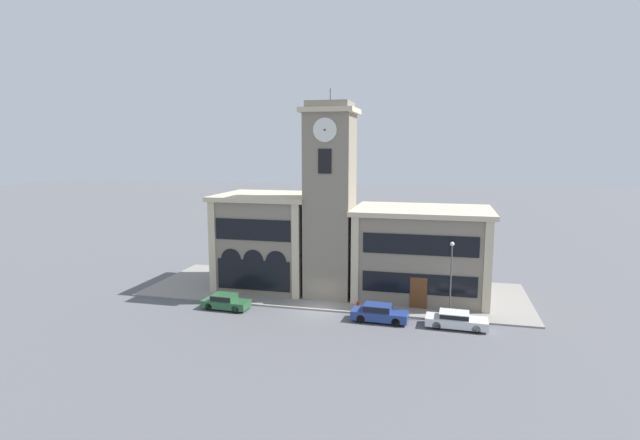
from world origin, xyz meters
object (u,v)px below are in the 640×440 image
(parked_car_near, at_px, (225,301))
(fire_hydrant, at_px, (357,306))
(parked_car_mid, at_px, (379,313))
(parked_car_far, at_px, (456,320))
(street_lamp, at_px, (451,269))

(parked_car_near, bearing_deg, fire_hydrant, 11.87)
(parked_car_mid, xyz_separation_m, fire_hydrant, (-2.12, 1.93, -0.20))
(parked_car_far, distance_m, street_lamp, 4.13)
(parked_car_near, bearing_deg, parked_car_mid, 2.50)
(parked_car_near, xyz_separation_m, parked_car_far, (19.97, 0.00, -0.01))
(parked_car_near, height_order, parked_car_mid, parked_car_mid)
(parked_car_near, relative_size, street_lamp, 0.65)
(parked_car_mid, distance_m, fire_hydrant, 2.87)
(parked_car_mid, distance_m, parked_car_far, 6.18)
(parked_car_far, bearing_deg, fire_hydrant, 169.44)
(parked_car_far, xyz_separation_m, street_lamp, (-0.46, 1.86, 3.67))
(parked_car_mid, height_order, parked_car_far, parked_car_mid)
(parked_car_far, height_order, fire_hydrant, parked_car_far)
(street_lamp, distance_m, fire_hydrant, 8.71)
(parked_car_near, height_order, fire_hydrant, parked_car_near)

